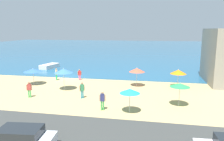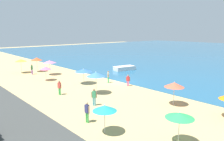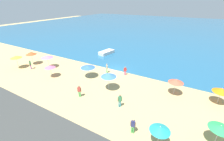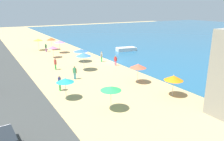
# 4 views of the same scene
# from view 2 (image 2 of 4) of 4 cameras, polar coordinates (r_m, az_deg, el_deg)

# --- Properties ---
(ground_plane) EXTENTS (160.00, 160.00, 0.00)m
(ground_plane) POSITION_cam_2_polar(r_m,az_deg,el_deg) (32.39, 2.23, -2.98)
(ground_plane) COLOR tan
(beach_umbrella_0) EXTENTS (1.79, 1.79, 2.22)m
(beach_umbrella_0) POSITION_cam_2_polar(r_m,az_deg,el_deg) (34.30, -16.97, 0.61)
(beach_umbrella_0) COLOR #B2B2B7
(beach_umbrella_0) RESTS_ON ground_plane
(beach_umbrella_1) EXTENTS (2.20, 2.20, 2.71)m
(beach_umbrella_1) POSITION_cam_2_polar(r_m,az_deg,el_deg) (25.98, -4.23, -1.01)
(beach_umbrella_1) COLOR #B2B2B7
(beach_umbrella_1) RESTS_ON ground_plane
(beach_umbrella_2) EXTENTS (2.22, 2.22, 2.57)m
(beach_umbrella_2) POSITION_cam_2_polar(r_m,az_deg,el_deg) (38.45, -16.03, 2.24)
(beach_umbrella_2) COLOR #B2B2B7
(beach_umbrella_2) RESTS_ON ground_plane
(beach_umbrella_4) EXTENTS (1.91, 1.91, 2.32)m
(beach_umbrella_4) POSITION_cam_2_polar(r_m,az_deg,el_deg) (15.23, 17.26, -11.15)
(beach_umbrella_4) COLOR #B2B2B7
(beach_umbrella_4) RESTS_ON ground_plane
(beach_umbrella_5) EXTENTS (2.03, 2.03, 2.70)m
(beach_umbrella_5) POSITION_cam_2_polar(r_m,az_deg,el_deg) (42.12, -19.09, 2.86)
(beach_umbrella_5) COLOR #B2B2B7
(beach_umbrella_5) RESTS_ON ground_plane
(beach_umbrella_6) EXTENTS (2.00, 2.00, 2.47)m
(beach_umbrella_6) POSITION_cam_2_polar(r_m,az_deg,el_deg) (22.86, 15.96, -3.59)
(beach_umbrella_6) COLOR #B2B2B7
(beach_umbrella_6) RESTS_ON ground_plane
(beach_umbrella_7) EXTENTS (2.40, 2.40, 2.22)m
(beach_umbrella_7) POSITION_cam_2_polar(r_m,az_deg,el_deg) (31.06, -7.45, 0.02)
(beach_umbrella_7) COLOR #B2B2B7
(beach_umbrella_7) RESTS_ON ground_plane
(beach_umbrella_8) EXTENTS (2.00, 2.00, 2.55)m
(beach_umbrella_8) POSITION_cam_2_polar(r_m,az_deg,el_deg) (41.87, -22.74, 2.46)
(beach_umbrella_8) COLOR #B2B2B7
(beach_umbrella_8) RESTS_ON ground_plane
(beach_umbrella_9) EXTENTS (1.79, 1.79, 2.28)m
(beach_umbrella_9) POSITION_cam_2_polar(r_m,az_deg,el_deg) (16.06, -1.92, -9.79)
(beach_umbrella_9) COLOR #B2B2B7
(beach_umbrella_9) RESTS_ON ground_plane
(bather_0) EXTENTS (0.56, 0.27, 1.79)m
(bather_0) POSITION_cam_2_polar(r_m,az_deg,el_deg) (18.37, -6.55, -10.47)
(bather_0) COLOR green
(bather_0) RESTS_ON ground_plane
(bather_1) EXTENTS (0.45, 0.41, 1.77)m
(bather_1) POSITION_cam_2_polar(r_m,az_deg,el_deg) (22.26, -4.71, -6.69)
(bather_1) COLOR teal
(bather_1) RESTS_ON ground_plane
(bather_2) EXTENTS (0.50, 0.38, 1.59)m
(bather_2) POSITION_cam_2_polar(r_m,az_deg,el_deg) (29.83, 4.20, -2.43)
(bather_2) COLOR #EA5F92
(bather_2) RESTS_ON ground_plane
(bather_3) EXTENTS (0.43, 0.43, 1.75)m
(bather_3) POSITION_cam_2_polar(r_m,az_deg,el_deg) (40.02, -20.21, 0.42)
(bather_3) COLOR purple
(bather_3) RESTS_ON ground_plane
(bather_4) EXTENTS (0.54, 0.33, 1.74)m
(bather_4) POSITION_cam_2_polar(r_m,az_deg,el_deg) (26.49, -13.56, -4.18)
(bather_4) COLOR green
(bather_4) RESTS_ON ground_plane
(bather_5) EXTENTS (0.41, 0.45, 1.76)m
(bather_5) POSITION_cam_2_polar(r_m,az_deg,el_deg) (31.59, -1.00, -1.48)
(bather_5) COLOR green
(bather_5) RESTS_ON ground_plane
(skiff_nearshore) EXTENTS (2.55, 4.61, 0.75)m
(skiff_nearshore) POSITION_cam_2_polar(r_m,az_deg,el_deg) (41.64, 3.29, 0.65)
(skiff_nearshore) COLOR silver
(skiff_nearshore) RESTS_ON sea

